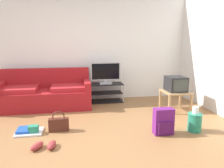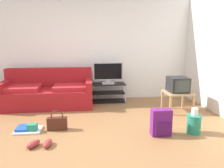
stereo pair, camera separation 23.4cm
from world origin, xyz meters
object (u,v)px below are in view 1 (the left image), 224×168
flat_tv (106,73)px  side_table (176,94)px  tv_stand (106,93)px  couch (46,94)px  cleaning_bucket (195,121)px  backpack (163,122)px  floor_tray (29,131)px  handbag (59,124)px  sneakers_pair (44,145)px  crt_tv (176,84)px

flat_tv → side_table: 1.74m
tv_stand → side_table: tv_stand is taller
couch → cleaning_bucket: (2.67, -1.90, -0.14)m
backpack → floor_tray: (-2.20, 0.42, -0.17)m
side_table → handbag: size_ratio=1.57×
side_table → sneakers_pair: (-2.66, -1.36, -0.32)m
flat_tv → sneakers_pair: (-1.22, -2.27, -0.69)m
handbag → floor_tray: 0.50m
crt_tv → cleaning_bucket: 1.27m
flat_tv → cleaning_bucket: 2.48m
sneakers_pair → floor_tray: (-0.33, 0.60, -0.00)m
tv_stand → cleaning_bucket: tv_stand is taller
crt_tv → cleaning_bucket: crt_tv is taller
handbag → sneakers_pair: bearing=-105.6°
floor_tray → backpack: bearing=-10.8°
sneakers_pair → floor_tray: 0.68m
couch → flat_tv: flat_tv is taller
crt_tv → tv_stand: bearing=147.4°
side_table → couch: bearing=165.7°
crt_tv → sneakers_pair: size_ratio=1.12×
couch → floor_tray: bearing=-94.1°
sneakers_pair → backpack: bearing=5.5°
flat_tv → crt_tv: 1.70m
tv_stand → flat_tv: size_ratio=1.17×
side_table → crt_tv: (-0.00, 0.02, 0.22)m
tv_stand → sneakers_pair: size_ratio=2.24×
flat_tv → crt_tv: bearing=-32.0°
crt_tv → cleaning_bucket: size_ratio=1.01×
backpack → handbag: (-1.71, 0.42, -0.09)m
couch → side_table: (2.88, -0.73, 0.05)m
couch → flat_tv: 1.51m
cleaning_bucket → handbag: bearing=169.9°
sneakers_pair → side_table: bearing=27.1°
tv_stand → cleaning_bucket: bearing=-59.7°
cleaning_bucket → couch: bearing=144.6°
flat_tv → sneakers_pair: flat_tv is taller
handbag → sneakers_pair: (-0.17, -0.60, -0.08)m
backpack → cleaning_bucket: bearing=-11.5°
handbag → couch: bearing=104.5°
tv_stand → handbag: 2.00m
tv_stand → flat_tv: bearing=-90.0°
tv_stand → floor_tray: tv_stand is taller
couch → crt_tv: bearing=-14.0°
side_table → handbag: side_table is taller
flat_tv → floor_tray: 2.39m
flat_tv → handbag: (-1.06, -1.67, -0.61)m
cleaning_bucket → side_table: bearing=79.9°
sneakers_pair → crt_tv: bearing=27.4°
side_table → sneakers_pair: 3.01m
handbag → cleaning_bucket: cleaning_bucket is taller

